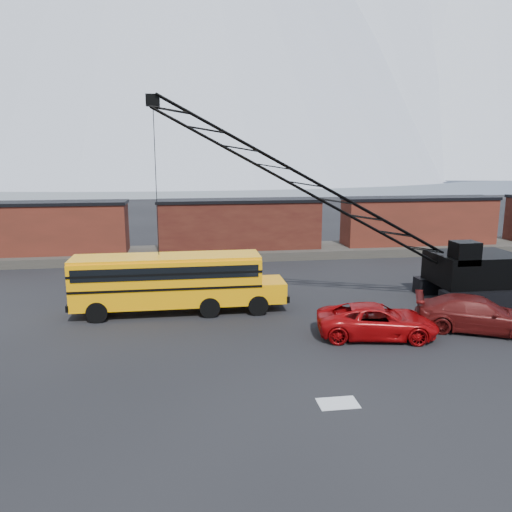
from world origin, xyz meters
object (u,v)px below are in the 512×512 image
(school_bus, at_px, (174,281))
(crawler_crane, at_px, (347,206))
(maroon_suv, at_px, (477,314))
(red_pickup, at_px, (377,321))

(school_bus, height_order, crawler_crane, crawler_crane)
(crawler_crane, bearing_deg, school_bus, -178.54)
(school_bus, distance_m, crawler_crane, 10.45)
(maroon_suv, bearing_deg, school_bus, 95.20)
(school_bus, height_order, red_pickup, school_bus)
(maroon_suv, height_order, crawler_crane, crawler_crane)
(school_bus, xyz_separation_m, crawler_crane, (9.68, 0.25, 3.92))
(red_pickup, bearing_deg, maroon_suv, -78.78)
(maroon_suv, bearing_deg, crawler_crane, 67.58)
(school_bus, height_order, maroon_suv, school_bus)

